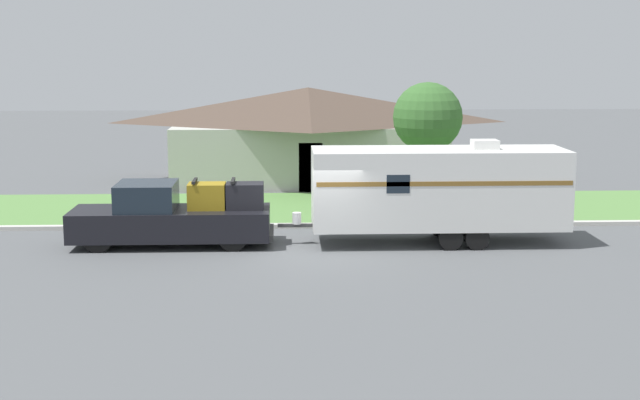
% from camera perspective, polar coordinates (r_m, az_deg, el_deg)
% --- Properties ---
extents(ground_plane, '(120.00, 120.00, 0.00)m').
position_cam_1_polar(ground_plane, '(26.87, 0.06, -3.38)').
color(ground_plane, '#515456').
extents(curb_strip, '(80.00, 0.30, 0.14)m').
position_cam_1_polar(curb_strip, '(30.52, -0.24, -1.64)').
color(curb_strip, beige).
rests_on(curb_strip, ground_plane).
extents(lawn_strip, '(80.00, 7.00, 0.03)m').
position_cam_1_polar(lawn_strip, '(34.11, -0.48, -0.51)').
color(lawn_strip, '#568442').
rests_on(lawn_strip, ground_plane).
extents(house_across_street, '(12.97, 7.25, 4.27)m').
position_cam_1_polar(house_across_street, '(40.95, -0.76, 4.34)').
color(house_across_street, '#B2B2A8').
rests_on(house_across_street, ground_plane).
extents(pickup_truck, '(6.26, 2.10, 2.07)m').
position_cam_1_polar(pickup_truck, '(28.05, -9.43, -1.05)').
color(pickup_truck, black).
rests_on(pickup_truck, ground_plane).
extents(travel_trailer, '(9.00, 2.35, 3.26)m').
position_cam_1_polar(travel_trailer, '(28.12, 7.61, 0.77)').
color(travel_trailer, black).
rests_on(travel_trailer, ground_plane).
extents(mailbox, '(0.48, 0.20, 1.23)m').
position_cam_1_polar(mailbox, '(31.32, 3.14, 0.28)').
color(mailbox, brown).
rests_on(mailbox, ground_plane).
extents(tree_in_yard, '(2.66, 2.66, 4.80)m').
position_cam_1_polar(tree_in_yard, '(34.28, 6.90, 5.26)').
color(tree_in_yard, brown).
rests_on(tree_in_yard, ground_plane).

